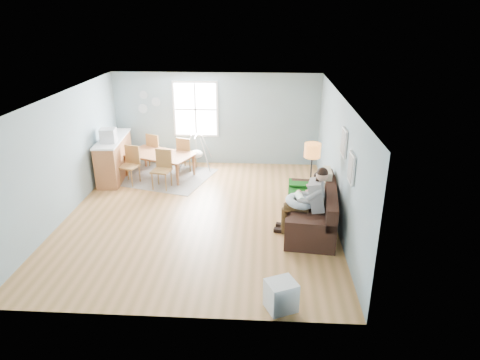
# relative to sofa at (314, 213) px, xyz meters

# --- Properties ---
(room) EXTENTS (8.40, 9.40, 3.90)m
(room) POSITION_rel_sofa_xyz_m (-2.52, 0.43, 2.09)
(room) COLOR #A7743B
(window) EXTENTS (1.32, 0.08, 1.62)m
(window) POSITION_rel_sofa_xyz_m (-3.12, 3.89, 1.32)
(window) COLOR white
(window) RESTS_ON room
(pictures) EXTENTS (0.05, 1.34, 0.74)m
(pictures) POSITION_rel_sofa_xyz_m (0.45, -0.62, 1.52)
(pictures) COLOR white
(pictures) RESTS_ON room
(wall_plates) EXTENTS (0.67, 0.02, 0.66)m
(wall_plates) POSITION_rel_sofa_xyz_m (-4.52, 3.90, 1.50)
(wall_plates) COLOR #8D9CA9
(wall_plates) RESTS_ON room
(sofa) EXTENTS (1.23, 2.39, 0.93)m
(sofa) POSITION_rel_sofa_xyz_m (0.00, 0.00, 0.00)
(sofa) COLOR black
(sofa) RESTS_ON room
(green_throw) EXTENTS (1.10, 0.98, 0.04)m
(green_throw) POSITION_rel_sofa_xyz_m (-0.00, 0.77, 0.26)
(green_throw) COLOR #125114
(green_throw) RESTS_ON sofa
(beige_pillow) EXTENTS (0.17, 0.54, 0.53)m
(beige_pillow) POSITION_rel_sofa_xyz_m (0.30, 0.57, 0.51)
(beige_pillow) COLOR #C5B597
(beige_pillow) RESTS_ON sofa
(father) EXTENTS (1.09, 0.62, 1.49)m
(father) POSITION_rel_sofa_xyz_m (-0.18, -0.31, 0.47)
(father) COLOR gray
(father) RESTS_ON sofa
(nursing_pillow) EXTENTS (0.69, 0.68, 0.24)m
(nursing_pillow) POSITION_rel_sofa_xyz_m (-0.35, -0.29, 0.39)
(nursing_pillow) COLOR #C7E4F8
(nursing_pillow) RESTS_ON father
(infant) EXTENTS (0.19, 0.42, 0.15)m
(infant) POSITION_rel_sofa_xyz_m (-0.35, -0.25, 0.48)
(infant) COLOR white
(infant) RESTS_ON nursing_pillow
(toddler) EXTENTS (0.62, 0.35, 0.94)m
(toddler) POSITION_rel_sofa_xyz_m (-0.06, 0.23, 0.46)
(toddler) COLOR white
(toddler) RESTS_ON sofa
(floor_lamp) EXTENTS (0.34, 0.34, 1.71)m
(floor_lamp) POSITION_rel_sofa_xyz_m (-0.07, 0.49, 1.09)
(floor_lamp) COLOR black
(floor_lamp) RESTS_ON room
(storage_cube) EXTENTS (0.56, 0.54, 0.49)m
(storage_cube) POSITION_rel_sofa_xyz_m (-0.80, -2.78, -0.08)
(storage_cube) COLOR white
(storage_cube) RESTS_ON room
(rug) EXTENTS (3.15, 2.70, 0.01)m
(rug) POSITION_rel_sofa_xyz_m (-3.99, 2.73, -0.32)
(rug) COLOR gray
(rug) RESTS_ON room
(dining_table) EXTENTS (2.10, 1.64, 0.65)m
(dining_table) POSITION_rel_sofa_xyz_m (-3.99, 2.73, -0.00)
(dining_table) COLOR brown
(dining_table) RESTS_ON rug
(chair_sw) EXTENTS (0.57, 0.57, 1.01)m
(chair_sw) POSITION_rel_sofa_xyz_m (-4.64, 2.23, 0.25)
(chair_sw) COLOR brown
(chair_sw) RESTS_ON rug
(chair_se) EXTENTS (0.53, 0.53, 1.01)m
(chair_se) POSITION_rel_sofa_xyz_m (-3.72, 1.97, 0.25)
(chair_se) COLOR brown
(chair_se) RESTS_ON rug
(chair_nw) EXTENTS (0.60, 0.60, 1.01)m
(chair_nw) POSITION_rel_sofa_xyz_m (-4.29, 3.51, 0.25)
(chair_nw) COLOR brown
(chair_nw) RESTS_ON rug
(chair_ne) EXTENTS (0.57, 0.57, 0.99)m
(chair_ne) POSITION_rel_sofa_xyz_m (-3.35, 3.24, 0.24)
(chair_ne) COLOR brown
(chair_ne) RESTS_ON rug
(counter) EXTENTS (0.75, 2.05, 1.12)m
(counter) POSITION_rel_sofa_xyz_m (-5.22, 2.62, 0.24)
(counter) COLOR brown
(counter) RESTS_ON room
(monitor) EXTENTS (0.42, 0.40, 0.36)m
(monitor) POSITION_rel_sofa_xyz_m (-5.17, 2.24, 0.98)
(monitor) COLOR silver
(monitor) RESTS_ON counter
(baby_swing) EXTENTS (0.94, 0.96, 0.94)m
(baby_swing) POSITION_rel_sofa_xyz_m (-3.08, 3.53, 0.09)
(baby_swing) COLOR silver
(baby_swing) RESTS_ON room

